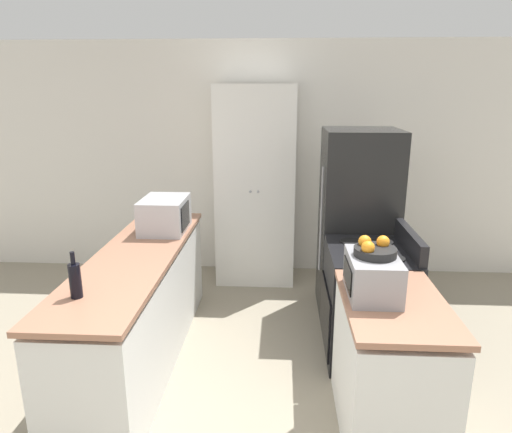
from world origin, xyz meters
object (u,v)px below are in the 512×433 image
Objects in this scene: fruit_bowl at (374,249)px; refrigerator at (357,224)px; pantry_cabinet at (256,186)px; toaster_oven at (372,276)px; stove at (367,301)px; wine_bottle at (75,280)px; microwave at (165,215)px.

refrigerator is at bearing 84.14° from fruit_bowl.
toaster_oven is at bearing -70.03° from pantry_cabinet.
stove is at bearing -56.67° from pantry_cabinet.
pantry_cabinet is 7.41× the size of wine_bottle.
microwave reaches higher than wine_bottle.
fruit_bowl reaches higher than wine_bottle.
refrigerator is 1.58m from toaster_oven.
microwave is at bearing -168.50° from refrigerator.
pantry_cabinet is 2.42m from fruit_bowl.
pantry_cabinet is 4.30× the size of microwave.
refrigerator is at bearing 88.97° from stove.
pantry_cabinet reaches higher than stove.
stove is 0.98m from toaster_oven.
wine_bottle is (-0.20, -1.35, -0.03)m from microwave.
wine_bottle reaches higher than toaster_oven.
stove is 1.07m from fruit_bowl.
microwave is (-1.72, -0.35, 0.16)m from refrigerator.
refrigerator reaches higher than toaster_oven.
fruit_bowl reaches higher than stove.
stove is 2.41× the size of toaster_oven.
fruit_bowl is (0.00, 0.02, 0.16)m from toaster_oven.
refrigerator reaches higher than microwave.
stove is at bearing 79.49° from fruit_bowl.
pantry_cabinet is at bearing 55.59° from microwave.
refrigerator is at bearing 41.40° from wine_bottle.
toaster_oven is at bearing -95.88° from refrigerator.
microwave is 1.98m from toaster_oven.
pantry_cabinet is 1.22× the size of refrigerator.
stove is at bearing -13.67° from microwave.
fruit_bowl is at bearing 4.79° from wine_bottle.
refrigerator is 2.57m from wine_bottle.
microwave is at bearing 166.33° from stove.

